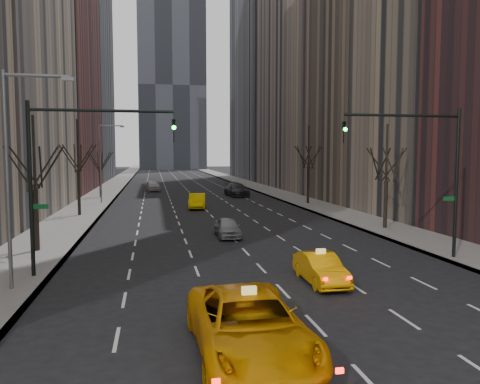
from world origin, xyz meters
TOP-DOWN VIEW (x-y plane):
  - ground at (0.00, 0.00)m, footprint 400.00×400.00m
  - sidewalk_left at (-12.25, 70.00)m, footprint 4.50×320.00m
  - sidewalk_right at (12.25, 70.00)m, footprint 4.50×320.00m
  - bld_left_far at (-21.50, 66.00)m, footprint 14.00×28.00m
  - bld_left_deep at (-21.50, 96.00)m, footprint 14.00×30.00m
  - bld_right_far at (21.50, 64.00)m, footprint 14.00×28.00m
  - bld_right_deep at (21.50, 95.00)m, footprint 14.00×30.00m
  - tower_far at (2.00, 170.00)m, footprint 24.00×24.00m
  - tree_lw_b at (-12.00, 18.00)m, footprint 3.36×3.50m
  - tree_lw_c at (-12.00, 34.00)m, footprint 3.36×3.50m
  - tree_lw_d at (-12.00, 52.00)m, footprint 3.36×3.50m
  - tree_rw_b at (12.00, 22.00)m, footprint 3.36×3.50m
  - tree_rw_c at (12.00, 40.00)m, footprint 3.36×3.50m
  - traffic_mast_left at (-9.11, 12.00)m, footprint 6.69×0.39m
  - traffic_mast_right at (9.11, 12.00)m, footprint 6.69×0.39m
  - streetlight_near at (-10.84, 10.00)m, footprint 2.83×0.22m
  - streetlight_far at (-10.84, 45.00)m, footprint 2.83×0.22m
  - taxi_suv at (-2.70, 1.99)m, footprint 3.13×6.63m
  - taxi_sedan at (1.99, 8.88)m, footprint 1.42×4.05m
  - silver_sedan_ahead at (-0.27, 21.10)m, footprint 1.62×3.94m
  - far_taxi at (-0.76, 38.36)m, footprint 2.24×4.95m
  - far_suv_grey at (5.82, 51.66)m, footprint 2.95×6.26m
  - far_car_white at (-5.38, 62.38)m, footprint 2.60×5.23m

SIDE VIEW (x-z plane):
  - ground at x=0.00m, z-range 0.00..0.00m
  - sidewalk_left at x=-12.25m, z-range 0.00..0.15m
  - sidewalk_right at x=12.25m, z-range 0.00..0.15m
  - taxi_sedan at x=1.99m, z-range 0.00..1.33m
  - silver_sedan_ahead at x=-0.27m, z-range 0.00..1.34m
  - far_taxi at x=-0.76m, z-range 0.00..1.58m
  - far_car_white at x=-5.38m, z-range 0.00..1.71m
  - far_suv_grey at x=5.82m, z-range 0.00..1.77m
  - taxi_suv at x=-2.70m, z-range 0.00..1.83m
  - tree_lw_d at x=-12.00m, z-range -0.12..7.24m
  - tree_lw_b at x=-12.00m, z-range -0.19..7.63m
  - tree_rw_b at x=12.00m, z-range -0.19..7.63m
  - tree_lw_c at x=-12.00m, z-range -0.33..8.41m
  - tree_rw_c at x=12.00m, z-range -0.33..8.41m
  - traffic_mast_left at x=-9.11m, z-range 1.49..9.49m
  - traffic_mast_right at x=9.11m, z-range 1.49..9.49m
  - streetlight_near at x=-10.84m, z-range 1.12..10.12m
  - streetlight_far at x=-10.84m, z-range 1.12..10.12m
  - bld_left_far at x=-21.50m, z-range 0.00..44.00m
  - bld_right_far at x=21.50m, z-range 0.00..50.00m
  - bld_right_deep at x=21.50m, z-range 0.00..58.00m
  - bld_left_deep at x=-21.50m, z-range 0.00..60.00m
  - tower_far at x=2.00m, z-range 0.00..120.00m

